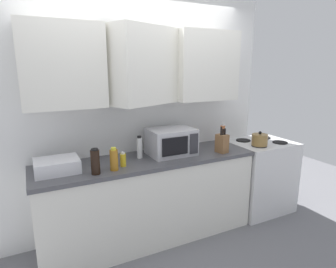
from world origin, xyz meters
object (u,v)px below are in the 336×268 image
object	(u,v)px
bottle_spice_jar	(222,135)
bottle_white_jar	(140,147)
microwave	(171,142)
bottle_soy_dark	(95,162)
dish_rack	(57,166)
bottle_yellow_mustard	(123,160)
stove_range	(259,175)
bottle_amber_vinegar	(114,160)
kettle	(260,140)
bottle_clear_tall	(196,140)
knife_block	(222,143)

from	to	relation	value
bottle_spice_jar	bottle_white_jar	world-z (taller)	bottle_spice_jar
microwave	bottle_soy_dark	xyz separation A→B (m)	(-0.86, -0.22, -0.03)
dish_rack	microwave	bearing A→B (deg)	1.13
dish_rack	bottle_yellow_mustard	xyz separation A→B (m)	(0.57, -0.12, 0.01)
stove_range	bottle_amber_vinegar	xyz separation A→B (m)	(-1.93, -0.16, 0.55)
microwave	bottle_amber_vinegar	size ratio (longest dim) A/B	2.25
stove_range	kettle	distance (m)	0.57
bottle_amber_vinegar	bottle_spice_jar	distance (m)	1.39
bottle_amber_vinegar	bottle_yellow_mustard	bearing A→B (deg)	30.81
microwave	bottle_white_jar	bearing A→B (deg)	175.02
bottle_yellow_mustard	stove_range	bearing A→B (deg)	3.00
bottle_yellow_mustard	bottle_white_jar	world-z (taller)	bottle_white_jar
bottle_white_jar	bottle_soy_dark	xyz separation A→B (m)	(-0.51, -0.25, 0.00)
kettle	bottle_soy_dark	xyz separation A→B (m)	(-1.94, -0.04, 0.03)
kettle	bottle_spice_jar	xyz separation A→B (m)	(-0.39, 0.21, 0.05)
bottle_spice_jar	bottle_white_jar	bearing A→B (deg)	179.59
stove_range	bottle_soy_dark	bearing A→B (deg)	-175.11
kettle	bottle_soy_dark	bearing A→B (deg)	-178.81
stove_range	bottle_spice_jar	world-z (taller)	bottle_spice_jar
dish_rack	bottle_white_jar	bearing A→B (deg)	3.77
stove_range	bottle_clear_tall	xyz separation A→B (m)	(-0.91, 0.09, 0.56)
bottle_yellow_mustard	bottle_soy_dark	xyz separation A→B (m)	(-0.28, -0.08, 0.05)
microwave	bottle_white_jar	distance (m)	0.35
knife_block	stove_range	bearing A→B (deg)	11.27
bottle_soy_dark	knife_block	bearing A→B (deg)	1.51
kettle	bottle_spice_jar	size ratio (longest dim) A/B	0.68
dish_rack	knife_block	world-z (taller)	knife_block
dish_rack	bottle_spice_jar	bearing A→B (deg)	1.42
knife_block	bottle_spice_jar	bearing A→B (deg)	52.29
kettle	bottle_white_jar	distance (m)	1.44
bottle_amber_vinegar	bottle_spice_jar	bearing A→B (deg)	9.23
kettle	bottle_spice_jar	bearing A→B (deg)	152.15
knife_block	bottle_yellow_mustard	xyz separation A→B (m)	(-1.11, 0.05, -0.04)
bottle_spice_jar	knife_block	bearing A→B (deg)	-127.71
knife_block	bottle_white_jar	bearing A→B (deg)	166.11
stove_range	bottle_yellow_mustard	xyz separation A→B (m)	(-1.83, -0.10, 0.51)
knife_block	bottle_soy_dark	bearing A→B (deg)	-178.49
dish_rack	bottle_amber_vinegar	world-z (taller)	bottle_amber_vinegar
bottle_clear_tall	knife_block	bearing A→B (deg)	-51.28
microwave	dish_rack	size ratio (longest dim) A/B	1.26
knife_block	bottle_white_jar	size ratio (longest dim) A/B	1.23
knife_block	bottle_clear_tall	xyz separation A→B (m)	(-0.18, 0.23, 0.01)
bottle_soy_dark	bottle_amber_vinegar	bearing A→B (deg)	7.47
stove_range	bottle_white_jar	bearing A→B (deg)	177.38
bottle_yellow_mustard	bottle_soy_dark	distance (m)	0.29
bottle_spice_jar	bottle_white_jar	distance (m)	1.04
microwave	bottle_clear_tall	world-z (taller)	microwave
microwave	bottle_spice_jar	bearing A→B (deg)	1.89
dish_rack	bottle_soy_dark	size ratio (longest dim) A/B	1.64
bottle_spice_jar	bottle_soy_dark	xyz separation A→B (m)	(-1.55, -0.25, -0.01)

